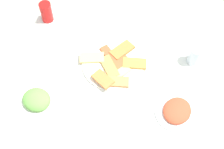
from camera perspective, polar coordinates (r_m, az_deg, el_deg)
name	(u,v)px	position (r m, az deg, el deg)	size (l,w,h in m)	color
ground_plane	(111,138)	(2.24, -0.09, -11.37)	(6.00, 6.00, 0.00)	#AAAF9F
dining_table	(111,94)	(1.66, -0.12, -3.56)	(1.07, 0.89, 0.72)	white
pide_platter	(114,64)	(1.65, 0.28, 1.91)	(0.36, 0.34, 0.04)	white
salad_plate_greens	(37,100)	(1.57, -13.38, -4.55)	(0.24, 0.24, 0.07)	white
salad_plate_rice	(177,111)	(1.54, 11.58, -6.49)	(0.21, 0.21, 0.04)	white
soda_can	(46,12)	(1.85, -11.74, 10.96)	(0.07, 0.07, 0.12)	red
drinking_glass	(195,55)	(1.69, 14.64, 3.39)	(0.07, 0.07, 0.11)	silver
paper_napkin	(37,56)	(1.74, -13.39, 3.24)	(0.16, 0.16, 0.00)	white
fork	(38,53)	(1.75, -13.20, 3.78)	(0.16, 0.02, 0.01)	silver
spoon	(35,58)	(1.73, -13.64, 2.84)	(0.19, 0.02, 0.01)	silver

